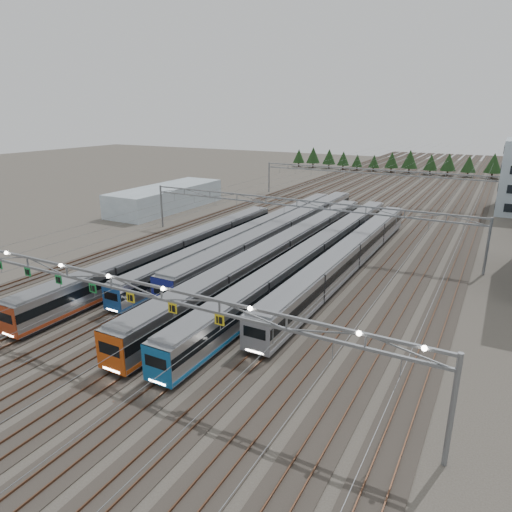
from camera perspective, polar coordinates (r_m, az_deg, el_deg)
The scene contains 13 objects.
ground at distance 44.61m, azimuth -16.78°, elevation -11.88°, with size 400.00×400.00×0.00m, color #47423A.
track_bed at distance 131.20m, azimuth 15.78°, elevation 8.35°, with size 54.00×260.00×5.42m.
train_a at distance 66.40m, azimuth -9.99°, elevation 0.56°, with size 2.92×52.21×3.80m.
train_b at distance 76.13m, azimuth -0.24°, elevation 2.91°, with size 2.64×64.22×3.43m.
train_c at distance 75.37m, azimuth 3.32°, elevation 3.01°, with size 3.18×60.99×4.15m.
train_d at distance 64.57m, azimuth 2.99°, elevation 0.46°, with size 3.15×64.58×4.11m.
train_e at distance 64.44m, azimuth 7.27°, elevation 0.17°, with size 2.94×67.10×3.83m.
train_f at distance 64.61m, azimuth 11.55°, elevation 0.06°, with size 3.04×54.70×3.97m.
gantry_near at distance 41.61m, azimuth -17.80°, elevation -3.39°, with size 56.36×0.61×8.08m.
gantry_mid at distance 73.96m, azimuth 5.12°, elevation 5.92°, with size 56.36×0.36×8.00m.
gantry_far at distance 116.08m, azimuth 14.23°, elevation 9.77°, with size 56.36×0.36×8.00m.
west_shed at distance 106.24m, azimuth -11.10°, elevation 7.16°, with size 10.00×30.00×5.05m, color #9AAEB8.
treeline at distance 173.30m, azimuth 17.91°, elevation 11.23°, with size 87.50×5.60×7.02m.
Camera 1 is at (28.78, -26.43, 21.52)m, focal length 32.00 mm.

